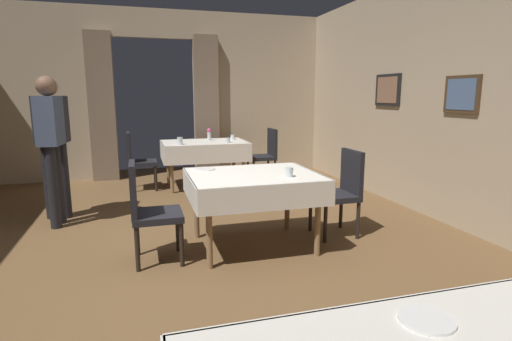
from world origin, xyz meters
TOP-DOWN VIEW (x-y plane):
  - ground at (0.00, 0.00)m, footprint 10.08×10.08m
  - wall_right at (3.20, 0.00)m, footprint 0.16×8.40m
  - wall_back at (0.00, 4.18)m, footprint 6.40×0.27m
  - dining_table_mid at (0.74, 0.23)m, footprint 1.27×1.05m
  - dining_table_far at (0.71, 3.08)m, footprint 1.39×0.95m
  - chair_mid_right at (1.76, 0.31)m, footprint 0.44×0.44m
  - chair_mid_left at (-0.28, 0.12)m, footprint 0.45×0.44m
  - chair_far_left at (-0.37, 3.13)m, footprint 0.44×0.44m
  - chair_far_right at (1.78, 3.13)m, footprint 0.44×0.44m
  - plate_near_c at (0.60, -2.46)m, footprint 0.19×0.19m
  - plate_mid_a at (0.32, 0.58)m, footprint 0.21×0.21m
  - glass_mid_b at (1.02, -0.01)m, footprint 0.07×0.07m
  - flower_vase_far at (0.81, 3.22)m, footprint 0.07×0.07m
  - glass_far_b at (1.05, 2.82)m, footprint 0.08×0.08m
  - glass_far_c at (1.22, 3.21)m, footprint 0.08×0.08m
  - glass_far_d at (0.28, 2.77)m, footprint 0.08×0.08m
  - person_waiter_by_doorway at (-1.32, 1.82)m, footprint 0.38×0.26m
  - person_diner_standing_aside at (-1.28, 1.50)m, footprint 0.26×0.38m

SIDE VIEW (x-z plane):
  - ground at x=0.00m, z-range 0.00..0.00m
  - chair_mid_right at x=1.76m, z-range 0.05..0.98m
  - chair_mid_left at x=-0.28m, z-range 0.05..0.98m
  - chair_far_left at x=-0.37m, z-range 0.05..0.98m
  - chair_far_right at x=1.78m, z-range 0.05..0.98m
  - dining_table_far at x=0.71m, z-range 0.28..1.03m
  - dining_table_mid at x=0.74m, z-range 0.29..1.04m
  - plate_near_c at x=0.60m, z-range 0.75..0.76m
  - plate_mid_a at x=0.32m, z-range 0.75..0.76m
  - glass_far_b at x=1.05m, z-range 0.75..0.83m
  - glass_far_c at x=1.22m, z-range 0.75..0.83m
  - glass_mid_b at x=1.02m, z-range 0.75..0.84m
  - glass_far_d at x=0.28m, z-range 0.75..0.87m
  - flower_vase_far at x=0.81m, z-range 0.76..0.96m
  - person_waiter_by_doorway at x=-1.32m, z-range 0.16..1.88m
  - person_diner_standing_aside at x=-1.28m, z-range 0.16..1.88m
  - wall_right at x=3.20m, z-range 0.00..3.00m
  - wall_back at x=0.00m, z-range 0.02..3.02m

